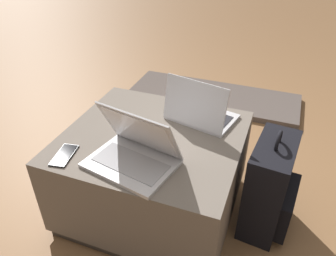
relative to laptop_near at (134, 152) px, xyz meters
The scene contains 7 objects.
ground_plane 0.55m from the laptop_near, 91.61° to the left, with size 14.00×14.00×0.00m, color olive.
ottoman 0.35m from the laptop_near, 91.61° to the left, with size 0.82×0.76×0.46m.
laptop_near is the anchor object (origin of this frame).
laptop_far 0.44m from the laptop_near, 68.38° to the left, with size 0.36×0.29×0.23m.
cell_phone 0.31m from the laptop_near, 166.66° to the right, with size 0.10×0.16×0.01m.
backpack 0.69m from the laptop_near, 27.91° to the left, with size 0.25×0.36×0.55m.
fireplace_hearth 1.56m from the laptop_near, 90.22° to the left, with size 1.40×0.50×0.04m.
Camera 1 is at (0.51, -1.15, 1.34)m, focal length 35.00 mm.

